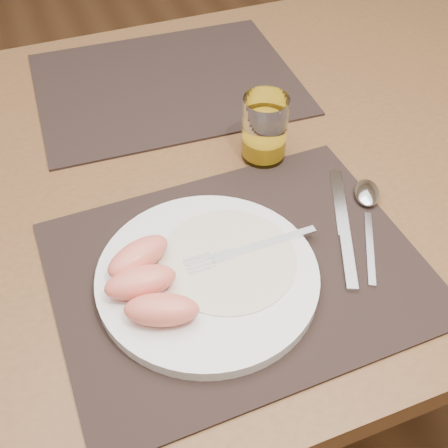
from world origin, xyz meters
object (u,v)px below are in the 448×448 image
at_px(table, 199,201).
at_px(knife, 345,235).
at_px(placemat_near, 238,270).
at_px(spoon, 367,200).
at_px(placemat_far, 167,83).
at_px(juice_glass, 265,131).
at_px(plate, 208,276).
at_px(fork, 241,251).

xyz_separation_m(table, knife, (0.13, -0.22, 0.09)).
height_order(placemat_near, spoon, spoon).
distance_m(placemat_far, juice_glass, 0.26).
height_order(placemat_far, knife, knife).
height_order(plate, spoon, plate).
bearing_deg(plate, placemat_near, 4.78).
bearing_deg(placemat_far, table, -95.25).
relative_size(placemat_near, juice_glass, 4.49).
relative_size(plate, spoon, 1.52).
height_order(fork, knife, fork).
xyz_separation_m(table, fork, (-0.02, -0.21, 0.11)).
bearing_deg(placemat_far, plate, -100.79).
relative_size(table, spoon, 7.86).
bearing_deg(table, fork, -94.15).
relative_size(table, placemat_near, 3.11).
xyz_separation_m(spoon, juice_glass, (-0.09, 0.15, 0.04)).
xyz_separation_m(fork, knife, (0.14, -0.01, -0.02)).
height_order(plate, fork, fork).
bearing_deg(plate, knife, 1.09).
xyz_separation_m(plate, fork, (0.05, 0.02, 0.01)).
distance_m(knife, spoon, 0.08).
bearing_deg(placemat_far, placemat_near, -95.53).
xyz_separation_m(placemat_near, placemat_far, (0.04, 0.44, 0.00)).
height_order(placemat_far, fork, fork).
bearing_deg(placemat_near, fork, 57.83).
xyz_separation_m(placemat_near, spoon, (0.21, 0.04, 0.01)).
bearing_deg(plate, fork, 17.06).
height_order(spoon, juice_glass, juice_glass).
relative_size(placemat_near, placemat_far, 1.00).
bearing_deg(table, plate, -106.05).
height_order(fork, spoon, fork).
xyz_separation_m(placemat_near, knife, (0.15, 0.00, 0.00)).
bearing_deg(juice_glass, placemat_far, 107.27).
bearing_deg(fork, juice_glass, 58.30).
bearing_deg(spoon, juice_glass, 121.68).
bearing_deg(knife, spoon, 36.15).
bearing_deg(table, placemat_near, -95.82).
bearing_deg(fork, placemat_near, -122.17).
distance_m(placemat_near, fork, 0.02).
relative_size(spoon, juice_glass, 1.78).
bearing_deg(fork, spoon, 9.15).
xyz_separation_m(table, placemat_near, (-0.02, -0.22, 0.09)).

